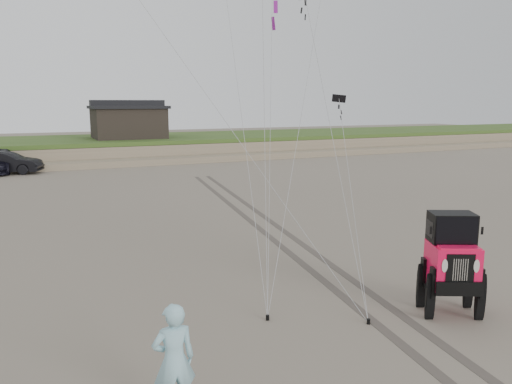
{
  "coord_description": "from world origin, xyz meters",
  "views": [
    {
      "loc": [
        -6.35,
        -8.52,
        4.89
      ],
      "look_at": [
        -1.06,
        3.0,
        2.6
      ],
      "focal_mm": 35.0,
      "sensor_mm": 36.0,
      "label": 1
    }
  ],
  "objects_px": {
    "man": "(174,361)",
    "cabin": "(128,121)",
    "truck_b": "(6,163)",
    "jeep": "(451,275)"
  },
  "relations": [
    {
      "from": "man",
      "to": "cabin",
      "type": "bearing_deg",
      "value": -97.59
    },
    {
      "from": "cabin",
      "to": "jeep",
      "type": "relative_size",
      "value": 1.25
    },
    {
      "from": "cabin",
      "to": "man",
      "type": "relative_size",
      "value": 3.43
    },
    {
      "from": "truck_b",
      "to": "man",
      "type": "height_order",
      "value": "man"
    },
    {
      "from": "cabin",
      "to": "jeep",
      "type": "bearing_deg",
      "value": -89.47
    },
    {
      "from": "jeep",
      "to": "man",
      "type": "bearing_deg",
      "value": -144.77
    },
    {
      "from": "cabin",
      "to": "truck_b",
      "type": "height_order",
      "value": "cabin"
    },
    {
      "from": "truck_b",
      "to": "man",
      "type": "xyz_separation_m",
      "value": [
        3.25,
        -31.29,
        0.17
      ]
    },
    {
      "from": "cabin",
      "to": "truck_b",
      "type": "bearing_deg",
      "value": -143.64
    },
    {
      "from": "jeep",
      "to": "truck_b",
      "type": "bearing_deg",
      "value": 134.81
    }
  ]
}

